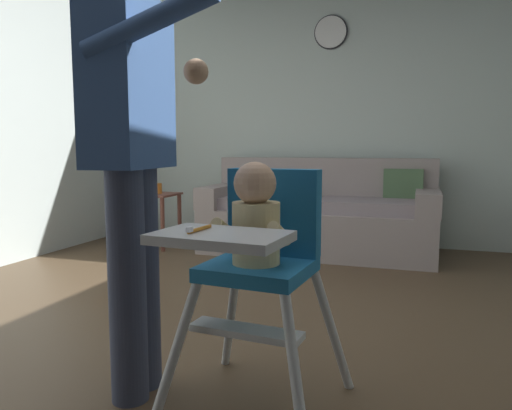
{
  "coord_description": "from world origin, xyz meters",
  "views": [
    {
      "loc": [
        1.01,
        -2.16,
        0.96
      ],
      "look_at": [
        0.44,
        -0.45,
        0.75
      ],
      "focal_mm": 34.43,
      "sensor_mm": 36.0,
      "label": 1
    }
  ],
  "objects_px": {
    "adult_standing": "(132,149)",
    "wall_clock": "(331,32)",
    "couch": "(320,216)",
    "sippy_cup": "(158,188)",
    "high_chair": "(258,242)",
    "toy_ball": "(123,285)",
    "side_table": "(155,208)"
  },
  "relations": [
    {
      "from": "side_table",
      "to": "high_chair",
      "type": "bearing_deg",
      "value": -53.25
    },
    {
      "from": "side_table",
      "to": "sippy_cup",
      "type": "relative_size",
      "value": 5.2
    },
    {
      "from": "high_chair",
      "to": "adult_standing",
      "type": "distance_m",
      "value": 0.59
    },
    {
      "from": "high_chair",
      "to": "side_table",
      "type": "distance_m",
      "value": 3.14
    },
    {
      "from": "couch",
      "to": "adult_standing",
      "type": "height_order",
      "value": "adult_standing"
    },
    {
      "from": "side_table",
      "to": "couch",
      "type": "bearing_deg",
      "value": 10.3
    },
    {
      "from": "side_table",
      "to": "adult_standing",
      "type": "bearing_deg",
      "value": -61.38
    },
    {
      "from": "adult_standing",
      "to": "wall_clock",
      "type": "bearing_deg",
      "value": 81.96
    },
    {
      "from": "toy_ball",
      "to": "side_table",
      "type": "xyz_separation_m",
      "value": [
        -0.64,
        1.53,
        0.3
      ]
    },
    {
      "from": "toy_ball",
      "to": "side_table",
      "type": "relative_size",
      "value": 0.33
    },
    {
      "from": "sippy_cup",
      "to": "adult_standing",
      "type": "bearing_deg",
      "value": -62.02
    },
    {
      "from": "high_chair",
      "to": "toy_ball",
      "type": "bearing_deg",
      "value": -123.58
    },
    {
      "from": "sippy_cup",
      "to": "side_table",
      "type": "bearing_deg",
      "value": 180.0
    },
    {
      "from": "couch",
      "to": "wall_clock",
      "type": "bearing_deg",
      "value": -178.75
    },
    {
      "from": "high_chair",
      "to": "toy_ball",
      "type": "height_order",
      "value": "high_chair"
    },
    {
      "from": "couch",
      "to": "side_table",
      "type": "xyz_separation_m",
      "value": [
        -1.55,
        -0.28,
        0.05
      ]
    },
    {
      "from": "couch",
      "to": "toy_ball",
      "type": "relative_size",
      "value": 12.33
    },
    {
      "from": "couch",
      "to": "toy_ball",
      "type": "xyz_separation_m",
      "value": [
        -0.91,
        -1.81,
        -0.25
      ]
    },
    {
      "from": "sippy_cup",
      "to": "wall_clock",
      "type": "xyz_separation_m",
      "value": [
        1.5,
        0.76,
        1.5
      ]
    },
    {
      "from": "couch",
      "to": "sippy_cup",
      "type": "height_order",
      "value": "couch"
    },
    {
      "from": "couch",
      "to": "wall_clock",
      "type": "xyz_separation_m",
      "value": [
        -0.01,
        0.48,
        1.74
      ]
    },
    {
      "from": "toy_ball",
      "to": "wall_clock",
      "type": "bearing_deg",
      "value": 68.55
    },
    {
      "from": "couch",
      "to": "adult_standing",
      "type": "distance_m",
      "value": 2.9
    },
    {
      "from": "adult_standing",
      "to": "side_table",
      "type": "distance_m",
      "value": 2.96
    },
    {
      "from": "high_chair",
      "to": "sippy_cup",
      "type": "xyz_separation_m",
      "value": [
        -1.84,
        2.51,
        -0.05
      ]
    },
    {
      "from": "toy_ball",
      "to": "sippy_cup",
      "type": "xyz_separation_m",
      "value": [
        -0.61,
        1.53,
        0.49
      ]
    },
    {
      "from": "wall_clock",
      "to": "high_chair",
      "type": "bearing_deg",
      "value": -84.21
    },
    {
      "from": "adult_standing",
      "to": "high_chair",
      "type": "bearing_deg",
      "value": -0.29
    },
    {
      "from": "high_chair",
      "to": "wall_clock",
      "type": "height_order",
      "value": "wall_clock"
    },
    {
      "from": "wall_clock",
      "to": "adult_standing",
      "type": "bearing_deg",
      "value": -92.58
    },
    {
      "from": "adult_standing",
      "to": "wall_clock",
      "type": "xyz_separation_m",
      "value": [
        0.15,
        3.31,
        1.12
      ]
    },
    {
      "from": "wall_clock",
      "to": "sippy_cup",
      "type": "bearing_deg",
      "value": -153.23
    }
  ]
}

